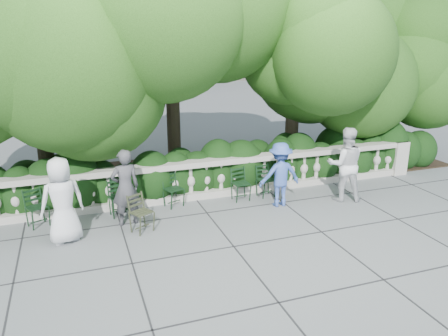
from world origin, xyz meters
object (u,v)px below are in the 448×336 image
object	(u,v)px
person_businessman	(62,201)
person_older_blue	(280,175)
chair_c	(122,218)
chair_b	(42,228)
chair_e	(243,202)
chair_f	(269,198)
chair_weathered	(147,234)
person_casual_man	(345,164)
chair_a	(122,216)
chair_d	(177,208)
person_woman_grey	(125,188)

from	to	relation	value
person_businessman	person_older_blue	distance (m)	4.96
chair_c	person_businessman	bearing A→B (deg)	-155.05
chair_b	person_businessman	distance (m)	1.32
chair_c	chair_e	size ratio (longest dim) A/B	1.00
chair_c	chair_f	world-z (taller)	same
chair_c	person_older_blue	xyz separation A→B (m)	(3.74, -0.51, 0.79)
person_businessman	chair_weathered	bearing A→B (deg)	156.84
chair_b	person_casual_man	bearing A→B (deg)	-29.82
chair_b	chair_weathered	bearing A→B (deg)	-50.40
chair_b	chair_weathered	size ratio (longest dim) A/B	1.00
chair_a	chair_b	xyz separation A→B (m)	(-1.71, -0.07, 0.00)
chair_e	person_casual_man	distance (m)	2.71
chair_a	chair_c	xyz separation A→B (m)	(-0.01, -0.09, 0.00)
chair_weathered	chair_d	bearing A→B (deg)	22.83
person_woman_grey	person_older_blue	distance (m)	3.66
person_businessman	chair_f	bearing A→B (deg)	173.80
person_businessman	person_older_blue	world-z (taller)	person_businessman
person_older_blue	chair_d	bearing A→B (deg)	-12.77
chair_e	chair_weathered	world-z (taller)	same
person_older_blue	person_woman_grey	bearing A→B (deg)	0.35
chair_weathered	chair_b	bearing A→B (deg)	125.49
chair_b	person_older_blue	world-z (taller)	person_older_blue
chair_weathered	person_casual_man	bearing A→B (deg)	-24.53
chair_a	person_woman_grey	bearing A→B (deg)	-77.95
person_businessman	person_woman_grey	distance (m)	1.36
chair_c	chair_d	size ratio (longest dim) A/B	1.00
chair_d	chair_f	world-z (taller)	same
chair_a	chair_d	world-z (taller)	same
chair_f	chair_weathered	bearing A→B (deg)	-171.78
person_woman_grey	chair_d	bearing A→B (deg)	-165.90
chair_a	chair_weathered	xyz separation A→B (m)	(0.39, -1.11, 0.00)
person_businessman	chair_e	bearing A→B (deg)	174.79
chair_d	chair_f	size ratio (longest dim) A/B	1.00
chair_a	person_older_blue	xyz separation A→B (m)	(3.74, -0.60, 0.79)
chair_a	chair_weathered	world-z (taller)	same
chair_e	person_casual_man	xyz separation A→B (m)	(2.45, -0.67, 0.93)
chair_b	chair_weathered	xyz separation A→B (m)	(2.11, -1.04, 0.00)
chair_c	person_businessman	xyz separation A→B (m)	(-1.20, -0.82, 0.88)
chair_e	chair_f	xyz separation A→B (m)	(0.73, 0.05, 0.00)
chair_a	person_older_blue	distance (m)	3.87
chair_a	chair_e	bearing A→B (deg)	-0.28
chair_b	chair_c	world-z (taller)	same
chair_weathered	person_businessman	distance (m)	1.84
chair_d	person_woman_grey	xyz separation A→B (m)	(-1.25, -0.52, 0.85)
chair_c	person_casual_man	distance (m)	5.57
chair_d	chair_weathered	bearing A→B (deg)	-149.65
chair_e	person_older_blue	bearing A→B (deg)	-35.23
chair_e	person_businessman	bearing A→B (deg)	-172.58
chair_e	person_woman_grey	world-z (taller)	person_woman_grey
chair_c	person_woman_grey	size ratio (longest dim) A/B	0.49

